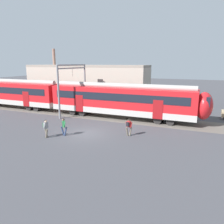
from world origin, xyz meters
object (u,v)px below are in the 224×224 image
object	(u,v)px
pedestrian_red	(129,126)
pedestrian_green	(64,126)
commuter_train	(62,96)
pedestrian_grey	(46,127)

from	to	relation	value
pedestrian_red	pedestrian_green	bearing A→B (deg)	-158.07
commuter_train	pedestrian_green	size ratio (longest dim) A/B	22.83
commuter_train	pedestrian_red	world-z (taller)	commuter_train
commuter_train	pedestrian_red	distance (m)	13.30
pedestrian_green	pedestrian_red	bearing A→B (deg)	21.93
commuter_train	pedestrian_green	xyz separation A→B (m)	(6.06, -8.45, -1.29)
commuter_train	pedestrian_grey	world-z (taller)	commuter_train
pedestrian_grey	pedestrian_red	xyz separation A→B (m)	(6.88, 3.34, 0.00)
commuter_train	pedestrian_green	bearing A→B (deg)	-54.35
pedestrian_grey	commuter_train	bearing A→B (deg)	116.98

